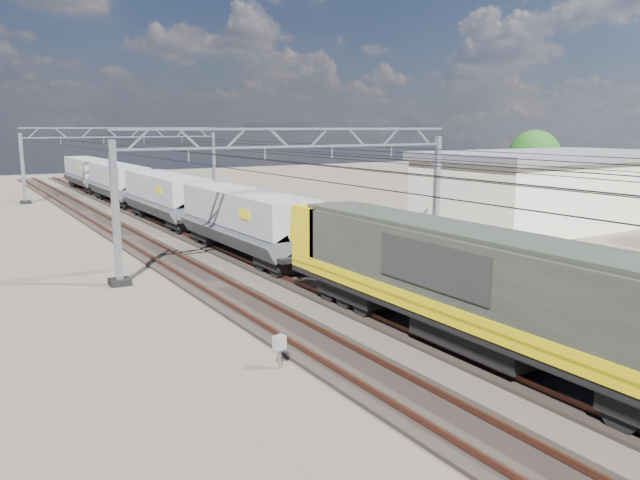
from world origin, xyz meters
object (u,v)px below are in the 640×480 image
trackside_cabinet (279,344)px  tree_far (539,158)px  locomotive (485,286)px  hopper_wagon_fourth (87,171)px  catenary_gantry_mid (300,190)px  hopper_wagon_third (118,181)px  hopper_wagon_mid (166,194)px  catenary_gantry_far (125,160)px  hopper_wagon_lead (246,218)px  industrial_shed (547,188)px

trackside_cabinet → tree_far: (38.19, 22.50, 3.63)m
locomotive → trackside_cabinet: bearing=157.1°
hopper_wagon_fourth → catenary_gantry_mid: bearing=-87.5°
hopper_wagon_third → hopper_wagon_mid: bearing=-90.0°
catenary_gantry_far → catenary_gantry_mid: bearing=-90.0°
catenary_gantry_far → hopper_wagon_third: 5.72m
catenary_gantry_far → hopper_wagon_mid: size_ratio=1.53×
catenary_gantry_far → hopper_wagon_third: catenary_gantry_far is taller
catenary_gantry_far → hopper_wagon_fourth: size_ratio=1.53×
hopper_wagon_lead → hopper_wagon_fourth: size_ratio=1.00×
trackside_cabinet → catenary_gantry_mid: bearing=43.5°
hopper_wagon_fourth → tree_far: bearing=-47.5°
locomotive → hopper_wagon_fourth: 60.30m
hopper_wagon_fourth → tree_far: tree_far is taller
hopper_wagon_lead → tree_far: bearing=12.7°
hopper_wagon_mid → tree_far: 33.12m
catenary_gantry_far → tree_far: 40.08m
trackside_cabinet → industrial_shed: 33.36m
hopper_wagon_mid → hopper_wagon_third: size_ratio=1.00×
hopper_wagon_third → tree_far: bearing=-33.2°
locomotive → trackside_cabinet: size_ratio=20.46×
hopper_wagon_lead → hopper_wagon_mid: bearing=90.0°
catenary_gantry_far → tree_far: size_ratio=2.88×
catenary_gantry_far → tree_far: catenary_gantry_far is taller
industrial_shed → hopper_wagon_lead: bearing=178.8°
hopper_wagon_mid → hopper_wagon_third: 14.20m
trackside_cabinet → catenary_gantry_far: bearing=66.1°
hopper_wagon_fourth → tree_far: (32.32, -35.32, 2.17)m
catenary_gantry_mid → hopper_wagon_fourth: 45.18m
hopper_wagon_mid → industrial_shed: industrial_shed is taller
industrial_shed → tree_far: tree_far is taller
hopper_wagon_fourth → trackside_cabinet: size_ratio=12.61×
locomotive → hopper_wagon_lead: locomotive is taller
catenary_gantry_far → trackside_cabinet: catenary_gantry_far is taller
locomotive → industrial_shed: bearing=35.6°
hopper_wagon_third → trackside_cabinet: bearing=-97.7°
catenary_gantry_mid → catenary_gantry_far: bearing=90.0°
hopper_wagon_mid → hopper_wagon_third: bearing=90.0°
hopper_wagon_lead → tree_far: size_ratio=1.88×
catenary_gantry_far → industrial_shed: 40.51m
locomotive → hopper_wagon_mid: (-0.00, 31.90, -0.09)m
tree_far → hopper_wagon_third: bearing=146.8°
catenary_gantry_mid → trackside_cabinet: catenary_gantry_mid is taller
locomotive → hopper_wagon_mid: locomotive is taller
hopper_wagon_lead → hopper_wagon_third: (0.00, 28.40, 0.00)m
hopper_wagon_mid → tree_far: tree_far is taller
catenary_gantry_far → locomotive: size_ratio=0.94×
hopper_wagon_third → catenary_gantry_far: bearing=68.6°
hopper_wagon_third → hopper_wagon_lead: bearing=-90.0°
catenary_gantry_mid → tree_far: size_ratio=2.88×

